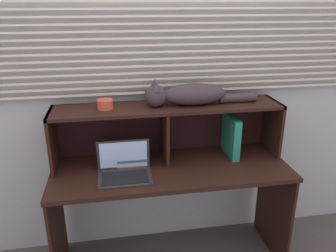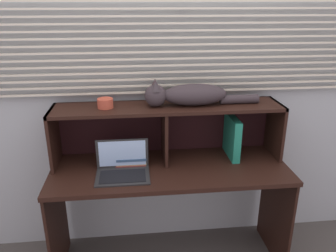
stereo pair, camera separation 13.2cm
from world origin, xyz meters
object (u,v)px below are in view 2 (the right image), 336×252
(small_basket, at_px, (105,103))
(book_stack, at_px, (131,156))
(cat, at_px, (188,95))
(binder_upright, at_px, (232,137))
(laptop, at_px, (123,168))

(small_basket, bearing_deg, book_stack, -0.25)
(cat, bearing_deg, book_stack, -179.90)
(cat, relative_size, binder_upright, 2.65)
(cat, distance_m, small_basket, 0.54)
(cat, relative_size, small_basket, 7.56)
(cat, distance_m, laptop, 0.64)
(binder_upright, height_order, book_stack, binder_upright)
(laptop, xyz_separation_m, small_basket, (-0.10, 0.19, 0.38))
(cat, height_order, binder_upright, cat)
(book_stack, bearing_deg, laptop, -106.31)
(binder_upright, bearing_deg, book_stack, -179.95)
(small_basket, bearing_deg, laptop, -62.87)
(laptop, xyz_separation_m, book_stack, (0.06, 0.19, -0.01))
(binder_upright, xyz_separation_m, small_basket, (-0.86, 0.00, 0.27))
(book_stack, bearing_deg, binder_upright, 0.05)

